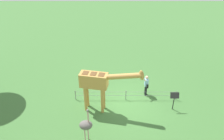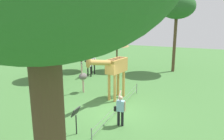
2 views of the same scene
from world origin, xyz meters
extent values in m
plane|color=#427538|center=(0.00, 0.00, 0.00)|extent=(60.00, 60.00, 0.00)
cylinder|color=#C69347|center=(-1.49, -0.65, 0.91)|extent=(0.18, 0.18, 1.81)
cylinder|color=#C69347|center=(-1.58, -1.08, 0.91)|extent=(0.18, 0.18, 1.81)
cylinder|color=#C69347|center=(-2.57, -0.43, 0.91)|extent=(0.18, 0.18, 1.81)
cylinder|color=#C69347|center=(-2.66, -0.86, 0.91)|extent=(0.18, 0.18, 1.81)
cube|color=#C69347|center=(-2.07, -0.76, 2.26)|extent=(1.80, 1.02, 0.90)
cube|color=brown|center=(-1.58, -0.85, 2.72)|extent=(0.44, 0.50, 0.02)
cube|color=brown|center=(-2.07, -0.76, 2.72)|extent=(0.44, 0.50, 0.02)
cube|color=brown|center=(-2.56, -0.66, 2.72)|extent=(0.44, 0.50, 0.02)
cylinder|color=#C69347|center=(-0.38, -1.09, 2.75)|extent=(2.34, 0.77, 0.75)
ellipsoid|color=#C69347|center=(0.73, -1.31, 2.96)|extent=(0.44, 0.33, 0.68)
cylinder|color=brown|center=(0.73, -1.25, 3.14)|extent=(0.05, 0.05, 0.14)
cylinder|color=brown|center=(0.73, -1.37, 3.14)|extent=(0.05, 0.05, 0.14)
cylinder|color=black|center=(1.45, 0.71, 0.39)|extent=(0.14, 0.14, 0.78)
cylinder|color=black|center=(1.45, 0.91, 0.39)|extent=(0.14, 0.14, 0.78)
cube|color=#8CBFE0|center=(1.45, 0.81, 1.06)|extent=(0.24, 0.36, 0.55)
sphere|color=#D8AD8C|center=(1.45, 0.81, 1.47)|extent=(0.22, 0.22, 0.22)
cylinder|color=#D8AD8C|center=(1.16, 0.65, 1.48)|extent=(0.43, 0.09, 0.46)
cylinder|color=#D8AD8C|center=(1.44, 1.03, 1.05)|extent=(0.08, 0.08, 0.50)
cube|color=black|center=(1.50, 0.59, 0.88)|extent=(0.12, 0.20, 0.24)
cylinder|color=#CC9E93|center=(-2.26, -3.36, 0.45)|extent=(0.07, 0.07, 0.90)
cylinder|color=#CC9E93|center=(-2.42, -3.52, 0.45)|extent=(0.07, 0.07, 0.90)
ellipsoid|color=#66605B|center=(-2.34, -3.44, 1.18)|extent=(0.70, 0.56, 0.49)
cylinder|color=#CC9E93|center=(-2.19, -3.44, 1.73)|extent=(0.08, 0.08, 0.80)
sphere|color=#66605B|center=(-2.19, -3.44, 2.18)|extent=(0.14, 0.14, 0.14)
cylinder|color=black|center=(3.02, -0.80, 0.47)|extent=(0.06, 0.06, 0.95)
cube|color=#2D2D2D|center=(3.02, -0.80, 1.13)|extent=(0.56, 0.21, 0.38)
cylinder|color=slate|center=(-3.50, 0.24, 0.38)|extent=(0.05, 0.05, 0.75)
cylinder|color=slate|center=(0.00, 0.24, 0.38)|extent=(0.05, 0.05, 0.75)
cylinder|color=slate|center=(3.50, 0.24, 0.38)|extent=(0.05, 0.05, 0.75)
cube|color=slate|center=(0.00, 0.24, 0.64)|extent=(7.00, 0.01, 0.01)
cube|color=slate|center=(0.00, 0.24, 0.34)|extent=(7.00, 0.01, 0.01)
camera|label=1|loc=(-0.96, -11.81, 9.48)|focal=34.77mm
camera|label=2|loc=(11.14, 4.30, 5.36)|focal=35.71mm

